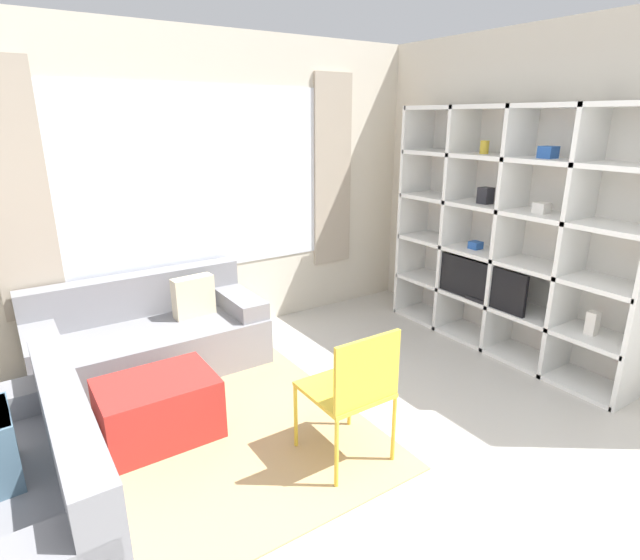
% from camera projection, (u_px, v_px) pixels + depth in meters
% --- Properties ---
extents(ground_plane, '(16.00, 16.00, 0.00)m').
position_uv_depth(ground_plane, '(455.00, 551.00, 2.39)').
color(ground_plane, beige).
extents(wall_back, '(5.69, 0.11, 2.70)m').
position_uv_depth(wall_back, '(200.00, 191.00, 4.43)').
color(wall_back, beige).
rests_on(wall_back, ground_plane).
extents(wall_right, '(0.07, 4.27, 2.70)m').
position_uv_depth(wall_right, '(512.00, 193.00, 4.39)').
color(wall_right, beige).
rests_on(wall_right, ground_plane).
extents(area_rug, '(2.71, 2.39, 0.01)m').
position_uv_depth(area_rug, '(143.00, 443.00, 3.18)').
color(area_rug, tan).
rests_on(area_rug, ground_plane).
extents(shelving_unit, '(0.42, 2.32, 2.08)m').
position_uv_depth(shelving_unit, '(511.00, 235.00, 4.23)').
color(shelving_unit, silver).
rests_on(shelving_unit, ground_plane).
extents(couch_main, '(1.76, 0.83, 0.75)m').
position_uv_depth(couch_main, '(150.00, 338.00, 4.05)').
color(couch_main, gray).
rests_on(couch_main, ground_plane).
extents(couch_side, '(0.83, 1.54, 0.75)m').
position_uv_depth(couch_side, '(14.00, 500.00, 2.33)').
color(couch_side, gray).
rests_on(couch_side, ground_plane).
extents(ottoman, '(0.71, 0.51, 0.41)m').
position_uv_depth(ottoman, '(159.00, 409.00, 3.19)').
color(ottoman, '#A82823').
rests_on(ottoman, ground_plane).
extents(folding_chair, '(0.44, 0.46, 0.86)m').
position_uv_depth(folding_chair, '(353.00, 386.00, 2.86)').
color(folding_chair, gold).
rests_on(folding_chair, ground_plane).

